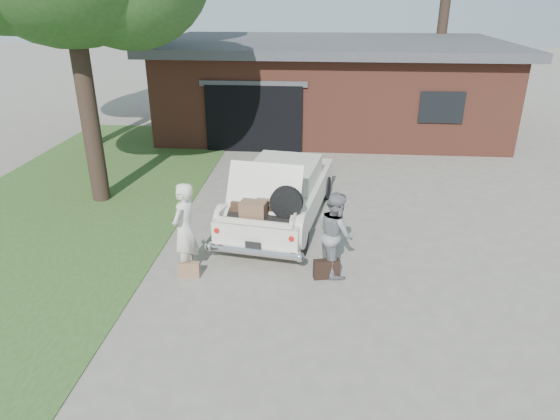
{
  "coord_description": "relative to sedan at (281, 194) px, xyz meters",
  "views": [
    {
      "loc": [
        0.75,
        -8.15,
        4.95
      ],
      "look_at": [
        0.0,
        0.6,
        1.1
      ],
      "focal_mm": 32.0,
      "sensor_mm": 36.0,
      "label": 1
    }
  ],
  "objects": [
    {
      "name": "woman_left",
      "position": [
        -1.59,
        -2.49,
        0.22
      ],
      "size": [
        0.58,
        0.75,
        1.81
      ],
      "primitive_type": "imported",
      "rotation": [
        0.0,
        0.0,
        -1.81
      ],
      "color": "silver",
      "rests_on": "ground"
    },
    {
      "name": "ground",
      "position": [
        0.14,
        -2.48,
        -0.69
      ],
      "size": [
        90.0,
        90.0,
        0.0
      ],
      "primitive_type": "plane",
      "color": "gray",
      "rests_on": "ground"
    },
    {
      "name": "sedan",
      "position": [
        0.0,
        0.0,
        0.0
      ],
      "size": [
        2.48,
        4.87,
        1.81
      ],
      "rotation": [
        0.0,
        0.0,
        -0.15
      ],
      "color": "beige",
      "rests_on": "ground"
    },
    {
      "name": "woman_right",
      "position": [
        1.21,
        -2.23,
        0.13
      ],
      "size": [
        0.86,
        0.96,
        1.63
      ],
      "primitive_type": "imported",
      "rotation": [
        0.0,
        0.0,
        1.93
      ],
      "color": "gray",
      "rests_on": "ground"
    },
    {
      "name": "grass_strip",
      "position": [
        -5.36,
        0.52,
        -0.68
      ],
      "size": [
        6.0,
        16.0,
        0.02
      ],
      "primitive_type": "cube",
      "color": "#2D4C1E",
      "rests_on": "ground"
    },
    {
      "name": "suitcase_right",
      "position": [
        1.06,
        -2.48,
        -0.5
      ],
      "size": [
        0.51,
        0.26,
        0.38
      ],
      "primitive_type": "cube",
      "rotation": [
        0.0,
        0.0,
        0.22
      ],
      "color": "black",
      "rests_on": "ground"
    },
    {
      "name": "house",
      "position": [
        1.12,
        8.99,
        0.99
      ],
      "size": [
        12.8,
        7.8,
        3.3
      ],
      "color": "brown",
      "rests_on": "ground"
    },
    {
      "name": "suitcase_left",
      "position": [
        -1.51,
        -2.66,
        -0.53
      ],
      "size": [
        0.4,
        0.13,
        0.31
      ],
      "primitive_type": "cube",
      "rotation": [
        0.0,
        0.0,
        0.0
      ],
      "color": "#996B4E",
      "rests_on": "ground"
    }
  ]
}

